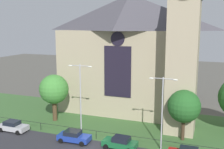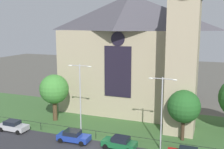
{
  "view_description": "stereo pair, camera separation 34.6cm",
  "coord_description": "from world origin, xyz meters",
  "px_view_note": "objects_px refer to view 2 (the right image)",
  "views": [
    {
      "loc": [
        13.74,
        -29.12,
        14.9
      ],
      "look_at": [
        -0.12,
        8.0,
        7.77
      ],
      "focal_mm": 44.33,
      "sensor_mm": 36.0,
      "label": 1
    },
    {
      "loc": [
        14.07,
        -29.0,
        14.9
      ],
      "look_at": [
        -0.12,
        8.0,
        7.77
      ],
      "focal_mm": 44.33,
      "sensor_mm": 36.0,
      "label": 2
    }
  ],
  "objects_px": {
    "church_building": "(133,52)",
    "streetlamp_far": "(162,105)",
    "tree_left_near": "(54,89)",
    "streetlamp_near": "(80,93)",
    "parked_car_silver": "(13,126)",
    "tree_right_near": "(184,107)",
    "parked_car_green": "(120,143)",
    "parked_car_blue": "(74,136)"
  },
  "relations": [
    {
      "from": "tree_left_near",
      "to": "parked_car_silver",
      "type": "xyz_separation_m",
      "value": [
        -3.09,
        -6.04,
        -4.27
      ]
    },
    {
      "from": "streetlamp_far",
      "to": "parked_car_silver",
      "type": "bearing_deg",
      "value": -175.72
    },
    {
      "from": "church_building",
      "to": "parked_car_silver",
      "type": "height_order",
      "value": "church_building"
    },
    {
      "from": "church_building",
      "to": "tree_left_near",
      "type": "bearing_deg",
      "value": -136.01
    },
    {
      "from": "parked_car_blue",
      "to": "parked_car_silver",
      "type": "bearing_deg",
      "value": 177.02
    },
    {
      "from": "tree_right_near",
      "to": "parked_car_green",
      "type": "relative_size",
      "value": 1.57
    },
    {
      "from": "tree_right_near",
      "to": "parked_car_blue",
      "type": "xyz_separation_m",
      "value": [
        -13.07,
        -5.59,
        -3.82
      ]
    },
    {
      "from": "church_building",
      "to": "parked_car_green",
      "type": "xyz_separation_m",
      "value": [
        3.12,
        -15.46,
        -9.53
      ]
    },
    {
      "from": "parked_car_silver",
      "to": "church_building",
      "type": "bearing_deg",
      "value": 50.58
    },
    {
      "from": "parked_car_silver",
      "to": "parked_car_blue",
      "type": "bearing_deg",
      "value": -0.96
    },
    {
      "from": "parked_car_green",
      "to": "parked_car_silver",
      "type": "bearing_deg",
      "value": 2.92
    },
    {
      "from": "parked_car_green",
      "to": "streetlamp_far",
      "type": "bearing_deg",
      "value": -159.7
    },
    {
      "from": "streetlamp_far",
      "to": "parked_car_blue",
      "type": "bearing_deg",
      "value": -170.77
    },
    {
      "from": "tree_right_near",
      "to": "streetlamp_near",
      "type": "height_order",
      "value": "streetlamp_near"
    },
    {
      "from": "tree_right_near",
      "to": "parked_car_silver",
      "type": "bearing_deg",
      "value": -166.79
    },
    {
      "from": "tree_left_near",
      "to": "streetlamp_near",
      "type": "height_order",
      "value": "streetlamp_near"
    },
    {
      "from": "church_building",
      "to": "streetlamp_near",
      "type": "height_order",
      "value": "church_building"
    },
    {
      "from": "parked_car_silver",
      "to": "parked_car_blue",
      "type": "xyz_separation_m",
      "value": [
        9.82,
        -0.22,
        0.0
      ]
    },
    {
      "from": "church_building",
      "to": "tree_left_near",
      "type": "xyz_separation_m",
      "value": [
        -9.82,
        -9.48,
        -5.26
      ]
    },
    {
      "from": "church_building",
      "to": "tree_left_near",
      "type": "distance_m",
      "value": 14.63
    },
    {
      "from": "streetlamp_far",
      "to": "parked_car_green",
      "type": "bearing_deg",
      "value": -162.41
    },
    {
      "from": "tree_right_near",
      "to": "parked_car_blue",
      "type": "relative_size",
      "value": 1.58
    },
    {
      "from": "streetlamp_near",
      "to": "parked_car_silver",
      "type": "xyz_separation_m",
      "value": [
        -9.99,
        -1.55,
        -5.4
      ]
    },
    {
      "from": "streetlamp_far",
      "to": "parked_car_silver",
      "type": "distance_m",
      "value": 21.37
    },
    {
      "from": "parked_car_blue",
      "to": "tree_right_near",
      "type": "bearing_deg",
      "value": 21.49
    },
    {
      "from": "tree_left_near",
      "to": "parked_car_silver",
      "type": "relative_size",
      "value": 1.74
    },
    {
      "from": "parked_car_blue",
      "to": "streetlamp_far",
      "type": "bearing_deg",
      "value": 7.54
    },
    {
      "from": "tree_right_near",
      "to": "parked_car_green",
      "type": "height_order",
      "value": "tree_right_near"
    },
    {
      "from": "tree_left_near",
      "to": "streetlamp_near",
      "type": "distance_m",
      "value": 8.31
    },
    {
      "from": "church_building",
      "to": "parked_car_blue",
      "type": "xyz_separation_m",
      "value": [
        -3.09,
        -15.74,
        -9.53
      ]
    },
    {
      "from": "streetlamp_near",
      "to": "parked_car_green",
      "type": "height_order",
      "value": "streetlamp_near"
    },
    {
      "from": "tree_right_near",
      "to": "parked_car_blue",
      "type": "height_order",
      "value": "tree_right_near"
    },
    {
      "from": "parked_car_blue",
      "to": "parked_car_green",
      "type": "height_order",
      "value": "same"
    },
    {
      "from": "tree_left_near",
      "to": "parked_car_green",
      "type": "height_order",
      "value": "tree_left_near"
    },
    {
      "from": "parked_car_green",
      "to": "streetlamp_near",
      "type": "bearing_deg",
      "value": -11.18
    },
    {
      "from": "church_building",
      "to": "streetlamp_far",
      "type": "height_order",
      "value": "church_building"
    },
    {
      "from": "church_building",
      "to": "parked_car_silver",
      "type": "distance_m",
      "value": 22.33
    },
    {
      "from": "church_building",
      "to": "tree_left_near",
      "type": "relative_size",
      "value": 3.54
    },
    {
      "from": "streetlamp_near",
      "to": "parked_car_green",
      "type": "xyz_separation_m",
      "value": [
        6.04,
        -1.49,
        -5.4
      ]
    },
    {
      "from": "church_building",
      "to": "parked_car_blue",
      "type": "relative_size",
      "value": 6.12
    },
    {
      "from": "tree_left_near",
      "to": "parked_car_silver",
      "type": "height_order",
      "value": "tree_left_near"
    },
    {
      "from": "church_building",
      "to": "parked_car_blue",
      "type": "height_order",
      "value": "church_building"
    }
  ]
}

